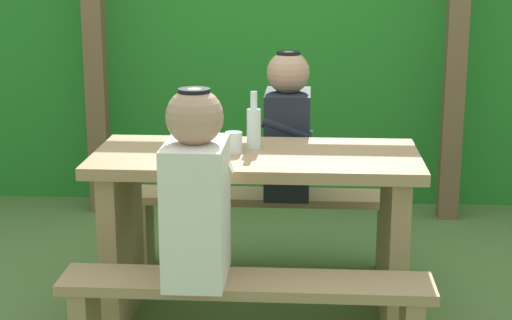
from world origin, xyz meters
The scene contains 12 objects.
ground_plane centered at (0.00, 0.00, 0.00)m, with size 12.00×12.00×0.00m, color #4F6B33.
hedge_backdrop centered at (0.00, 2.31, 0.84)m, with size 6.40×1.00×1.68m, color #247723.
pergola_post_left centered at (-1.09, 1.54, 0.96)m, with size 0.12×0.12×1.93m, color brown.
pergola_post_right centered at (1.09, 1.54, 0.96)m, with size 0.12×0.12×1.93m, color brown.
picnic_table centered at (0.00, 0.00, 0.52)m, with size 1.40×0.64×0.77m.
bench_near centered at (0.00, -0.57, 0.30)m, with size 1.40×0.24×0.42m.
bench_far centered at (0.00, 0.57, 0.30)m, with size 1.40×0.24×0.42m.
person_white_shirt centered at (-0.18, -0.56, 0.75)m, with size 0.25×0.35×0.72m.
person_black_coat centered at (0.12, 0.56, 0.75)m, with size 0.25×0.35×0.72m.
drinking_glass centered at (-0.10, 0.00, 0.81)m, with size 0.07×0.07×0.09m, color silver.
bottle_left centered at (-0.32, 0.11, 0.85)m, with size 0.06×0.06×0.21m.
bottle_right centered at (-0.02, 0.09, 0.87)m, with size 0.06×0.06×0.25m.
Camera 1 is at (0.23, -3.46, 1.61)m, focal length 58.41 mm.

